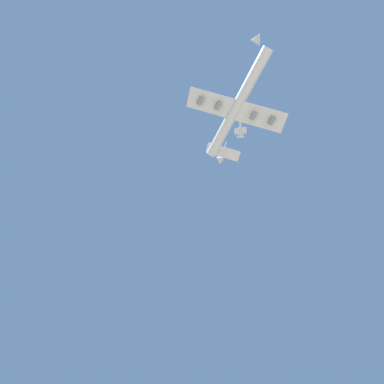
# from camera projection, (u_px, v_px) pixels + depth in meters

# --- Properties ---
(carrier_jet) EXTENTS (56.03, 64.96, 22.50)m
(carrier_jet) POSITION_uv_depth(u_px,v_px,m) (236.00, 109.00, 159.91)
(carrier_jet) COLOR white
(chase_jet_lead) EXTENTS (14.29, 10.82, 4.00)m
(chase_jet_lead) POSITION_uv_depth(u_px,v_px,m) (240.00, 128.00, 176.57)
(chase_jet_lead) COLOR silver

